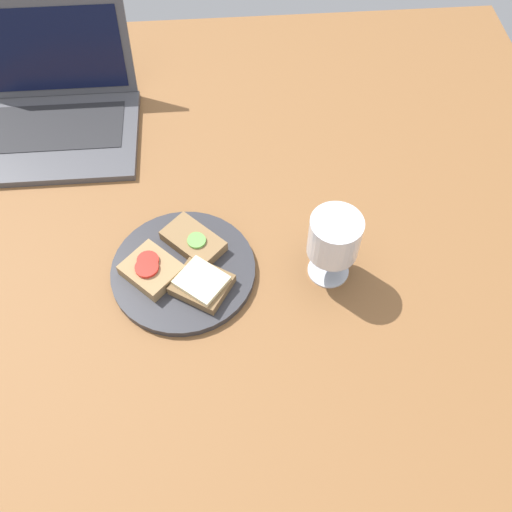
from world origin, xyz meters
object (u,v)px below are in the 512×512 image
plate (183,270)px  laptop (54,109)px  sandwich_with_tomato (151,269)px  wine_glass (334,239)px  sandwich_with_cheese (202,284)px  sandwich_with_cucumber (194,241)px

plate → laptop: size_ratio=0.75×
sandwich_with_tomato → plate: bearing=7.8°
plate → wine_glass: 27.34cm
plate → sandwich_with_cheese: 5.72cm
sandwich_with_cheese → sandwich_with_cucumber: 9.23cm
sandwich_with_cheese → sandwich_with_tomato: size_ratio=0.99×
plate → sandwich_with_cheese: bearing=-51.8°
sandwich_with_tomato → laptop: laptop is taller
sandwich_with_tomato → wine_glass: wine_glass is taller
sandwich_with_cucumber → plate: bearing=-112.6°
sandwich_with_cucumber → sandwich_with_tomato: sandwich_with_tomato is taller
plate → sandwich_with_cucumber: 5.66cm
plate → laptop: 48.37cm
plate → laptop: laptop is taller
sandwich_with_cheese → laptop: (-29.81, 44.54, 1.51)cm
laptop → sandwich_with_cucumber: bearing=-51.1°
wine_glass → laptop: laptop is taller
plate → sandwich_with_cucumber: bearing=67.4°
sandwich_with_cheese → sandwich_with_cucumber: size_ratio=0.96×
wine_glass → sandwich_with_tomato: bearing=178.4°
wine_glass → laptop: 67.22cm
laptop → plate: bearing=-56.7°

